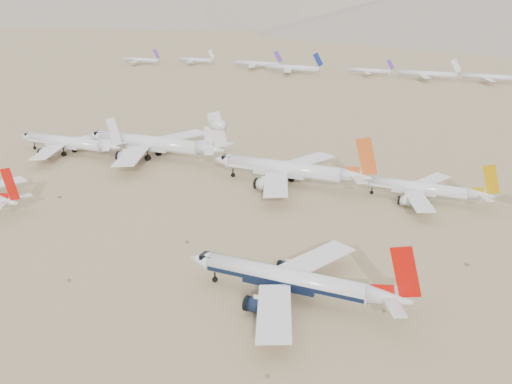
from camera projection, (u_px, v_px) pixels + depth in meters
ground at (272, 291)px, 125.74m from camera, size 7000.00×7000.00×0.00m
main_airliner at (295, 280)px, 120.57m from camera, size 48.46×47.34×17.10m
row2_gold_tail at (423, 189)px, 177.73m from camera, size 40.73×39.84×14.50m
row2_orange_tail at (290, 170)px, 191.91m from camera, size 54.77×53.58×19.54m
row2_white_trijet at (156, 143)px, 222.00m from camera, size 60.26×58.89×21.35m
row2_white_twin at (69, 143)px, 228.04m from camera, size 48.26×47.22×17.24m
distant_storage_row at (463, 76)px, 408.75m from camera, size 563.12×58.91×14.95m
desert_scrub at (164, 341)px, 107.18m from camera, size 247.37×121.67×0.63m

